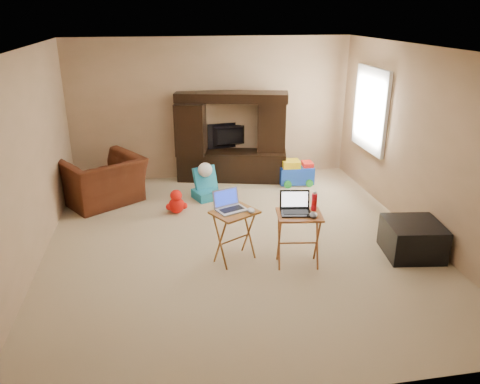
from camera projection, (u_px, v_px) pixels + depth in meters
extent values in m
plane|color=#CAB68C|center=(237.00, 242.00, 6.31)|extent=(5.50, 5.50, 0.00)
plane|color=silver|center=(237.00, 49.00, 5.39)|extent=(5.50, 5.50, 0.00)
plane|color=tan|center=(212.00, 109.00, 8.37)|extent=(5.00, 0.00, 5.00)
plane|color=tan|center=(301.00, 262.00, 3.33)|extent=(5.00, 0.00, 5.00)
plane|color=tan|center=(26.00, 163.00, 5.45)|extent=(0.00, 5.50, 5.50)
plane|color=tan|center=(422.00, 144.00, 6.24)|extent=(0.00, 5.50, 5.50)
plane|color=white|center=(372.00, 110.00, 7.61)|extent=(0.00, 1.20, 1.20)
cube|color=white|center=(370.00, 110.00, 7.61)|extent=(0.06, 1.14, 1.34)
cube|color=black|center=(232.00, 137.00, 8.34)|extent=(2.01, 0.92, 1.59)
imported|color=black|center=(230.00, 136.00, 8.52)|extent=(0.81, 0.24, 0.47)
imported|color=#4C2310|center=(103.00, 181.00, 7.45)|extent=(1.52, 1.48, 0.75)
cube|color=black|center=(412.00, 239.00, 5.92)|extent=(0.76, 0.76, 0.43)
cube|color=#A16627|center=(235.00, 236.00, 5.73)|extent=(0.64, 0.61, 0.66)
cube|color=#9A5625|center=(298.00, 240.00, 5.63)|extent=(0.57, 0.48, 0.68)
cube|color=#BCBCC1|center=(232.00, 201.00, 5.59)|extent=(0.43, 0.40, 0.24)
cube|color=black|center=(296.00, 204.00, 5.47)|extent=(0.39, 0.34, 0.24)
ellipsoid|color=silver|center=(251.00, 211.00, 5.57)|extent=(0.10, 0.14, 0.05)
ellipsoid|color=#414146|center=(313.00, 215.00, 5.40)|extent=(0.11, 0.15, 0.06)
cylinder|color=red|center=(314.00, 202.00, 5.57)|extent=(0.07, 0.07, 0.21)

